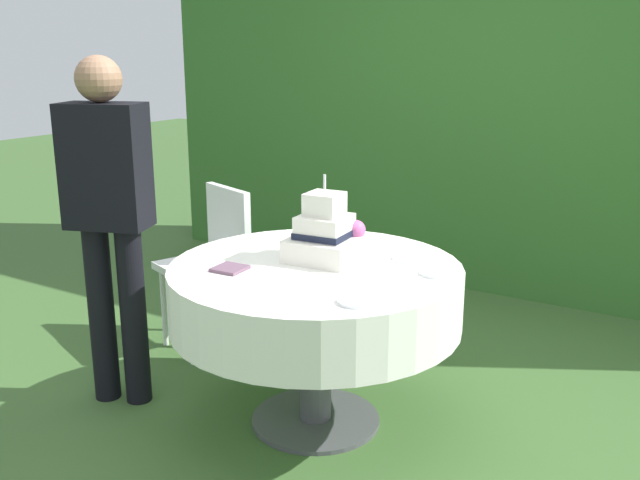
# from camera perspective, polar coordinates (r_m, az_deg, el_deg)

# --- Properties ---
(ground_plane) EXTENTS (20.00, 20.00, 0.00)m
(ground_plane) POSITION_cam_1_polar(r_m,az_deg,el_deg) (3.31, -0.35, -14.33)
(ground_plane) COLOR #3D602D
(foliage_hedge) EXTENTS (5.14, 0.54, 2.67)m
(foliage_hedge) POSITION_cam_1_polar(r_m,az_deg,el_deg) (5.03, 14.26, 11.48)
(foliage_hedge) COLOR #336628
(foliage_hedge) RESTS_ON ground_plane
(cake_table) EXTENTS (1.25, 1.25, 0.74)m
(cake_table) POSITION_cam_1_polar(r_m,az_deg,el_deg) (3.05, -0.37, -4.47)
(cake_table) COLOR #4C4C51
(cake_table) RESTS_ON ground_plane
(wedding_cake) EXTENTS (0.31, 0.31, 0.38)m
(wedding_cake) POSITION_cam_1_polar(r_m,az_deg,el_deg) (3.06, 0.46, 0.37)
(wedding_cake) COLOR white
(wedding_cake) RESTS_ON cake_table
(serving_plate_near) EXTENTS (0.14, 0.14, 0.01)m
(serving_plate_near) POSITION_cam_1_polar(r_m,az_deg,el_deg) (3.11, 7.16, -1.49)
(serving_plate_near) COLOR white
(serving_plate_near) RESTS_ON cake_table
(serving_plate_far) EXTENTS (0.12, 0.12, 0.01)m
(serving_plate_far) POSITION_cam_1_polar(r_m,az_deg,el_deg) (2.92, 9.23, -2.67)
(serving_plate_far) COLOR white
(serving_plate_far) RESTS_ON cake_table
(serving_plate_left) EXTENTS (0.14, 0.14, 0.01)m
(serving_plate_left) POSITION_cam_1_polar(r_m,az_deg,el_deg) (2.58, 2.97, -4.95)
(serving_plate_left) COLOR white
(serving_plate_left) RESTS_ON cake_table
(napkin_stack) EXTENTS (0.13, 0.13, 0.01)m
(napkin_stack) POSITION_cam_1_polar(r_m,az_deg,el_deg) (2.97, -7.25, -2.29)
(napkin_stack) COLOR #6B4C60
(napkin_stack) RESTS_ON cake_table
(garden_chair) EXTENTS (0.51, 0.51, 0.89)m
(garden_chair) POSITION_cam_1_polar(r_m,az_deg,el_deg) (3.94, -8.54, -0.97)
(garden_chair) COLOR white
(garden_chair) RESTS_ON ground_plane
(standing_person) EXTENTS (0.41, 0.31, 1.60)m
(standing_person) POSITION_cam_1_polar(r_m,az_deg,el_deg) (3.31, -16.59, 2.35)
(standing_person) COLOR black
(standing_person) RESTS_ON ground_plane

